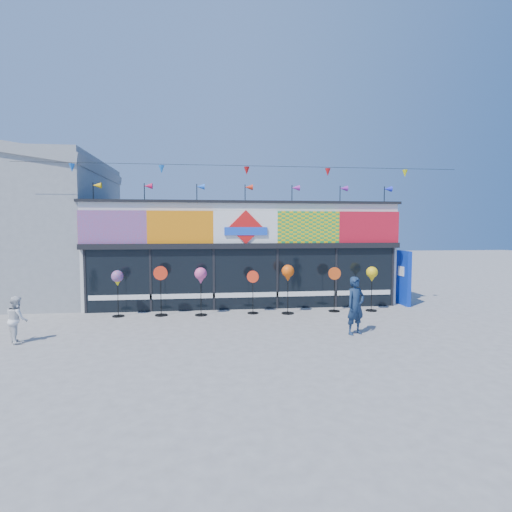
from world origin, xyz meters
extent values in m
plane|color=slate|center=(0.00, 0.00, 0.00)|extent=(80.00, 80.00, 0.00)
cube|color=silver|center=(0.00, 6.00, 2.00)|extent=(12.00, 5.00, 4.00)
cube|color=black|center=(0.00, 3.44, 1.15)|extent=(11.60, 0.12, 2.30)
cube|color=black|center=(0.00, 3.40, 2.40)|extent=(12.00, 0.30, 0.20)
cube|color=white|center=(0.00, 3.41, 0.55)|extent=(11.40, 0.10, 0.18)
cube|color=black|center=(0.00, 6.00, 4.05)|extent=(12.20, 5.20, 0.10)
cube|color=black|center=(-5.80, 3.43, 1.15)|extent=(0.08, 0.14, 2.30)
cube|color=black|center=(-3.50, 3.43, 1.15)|extent=(0.08, 0.14, 2.30)
cube|color=black|center=(-1.20, 3.43, 1.15)|extent=(0.08, 0.14, 2.30)
cube|color=black|center=(1.20, 3.43, 1.15)|extent=(0.08, 0.14, 2.30)
cube|color=black|center=(3.50, 3.43, 1.15)|extent=(0.08, 0.14, 2.30)
cube|color=black|center=(5.80, 3.43, 1.15)|extent=(0.08, 0.14, 2.30)
cube|color=red|center=(-4.80, 3.42, 3.10)|extent=(2.40, 0.08, 1.20)
cube|color=orange|center=(-2.40, 3.42, 3.10)|extent=(2.40, 0.08, 1.20)
cube|color=white|center=(0.00, 3.42, 3.10)|extent=(2.40, 0.08, 1.20)
cube|color=yellow|center=(2.40, 3.42, 3.10)|extent=(2.40, 0.08, 1.20)
cube|color=red|center=(4.80, 3.42, 3.10)|extent=(2.40, 0.08, 1.20)
cube|color=red|center=(0.00, 3.36, 3.10)|extent=(1.27, 0.06, 1.27)
cube|color=blue|center=(0.00, 3.34, 2.95)|extent=(1.60, 0.05, 0.30)
cube|color=#DE4814|center=(-3.92, 3.48, 0.98)|extent=(0.78, 0.03, 0.78)
cube|color=#E64CA4|center=(-2.35, 3.48, 1.34)|extent=(0.92, 0.03, 0.92)
cube|color=orange|center=(-0.78, 3.48, 1.40)|extent=(0.78, 0.03, 0.78)
cube|color=#1777C5|center=(0.78, 3.48, 1.09)|extent=(0.92, 0.03, 0.92)
cube|color=blue|center=(2.35, 3.48, 1.29)|extent=(0.78, 0.03, 0.78)
cube|color=red|center=(3.92, 3.48, 1.44)|extent=(0.92, 0.03, 0.92)
cylinder|color=black|center=(-5.50, 3.65, 4.35)|extent=(0.03, 0.03, 0.70)
cone|color=yellow|center=(-5.36, 3.65, 4.60)|extent=(0.30, 0.22, 0.22)
cylinder|color=black|center=(-3.70, 3.65, 4.35)|extent=(0.03, 0.03, 0.70)
cone|color=#C71242|center=(-3.56, 3.65, 4.60)|extent=(0.30, 0.22, 0.22)
cylinder|color=black|center=(-1.80, 3.65, 4.35)|extent=(0.03, 0.03, 0.70)
cone|color=blue|center=(-1.66, 3.65, 4.60)|extent=(0.30, 0.22, 0.22)
cylinder|color=black|center=(0.00, 3.65, 4.35)|extent=(0.03, 0.03, 0.70)
cone|color=red|center=(0.14, 3.65, 4.60)|extent=(0.30, 0.22, 0.22)
cylinder|color=black|center=(1.80, 3.65, 4.35)|extent=(0.03, 0.03, 0.70)
cone|color=#A5239D|center=(1.94, 3.65, 4.60)|extent=(0.30, 0.22, 0.22)
cylinder|color=black|center=(3.70, 3.65, 4.35)|extent=(0.03, 0.03, 0.70)
cone|color=purple|center=(3.84, 3.65, 4.60)|extent=(0.30, 0.22, 0.22)
cylinder|color=black|center=(5.50, 3.65, 4.35)|extent=(0.03, 0.03, 0.70)
cone|color=#1B2AED|center=(5.64, 3.65, 4.60)|extent=(0.30, 0.22, 0.22)
cylinder|color=black|center=(0.00, 3.00, 5.30)|extent=(16.00, 0.01, 0.01)
cone|color=blue|center=(-6.00, 3.00, 5.12)|extent=(0.20, 0.20, 0.28)
cone|color=blue|center=(-3.00, 3.00, 5.12)|extent=(0.20, 0.20, 0.28)
cone|color=red|center=(0.00, 3.00, 5.12)|extent=(0.20, 0.20, 0.28)
cone|color=red|center=(3.00, 3.00, 5.12)|extent=(0.20, 0.20, 0.28)
cone|color=yellow|center=(6.00, 3.00, 5.12)|extent=(0.20, 0.20, 0.28)
cube|color=#949698|center=(-10.00, 7.00, 3.00)|extent=(8.00, 7.00, 6.00)
cube|color=#949698|center=(-10.00, 7.00, 6.10)|extent=(8.18, 7.20, 1.54)
cube|color=#0B2FAC|center=(6.33, 3.58, 1.08)|extent=(0.18, 1.08, 2.16)
cube|color=white|center=(6.25, 3.58, 1.35)|extent=(0.05, 0.49, 0.38)
cylinder|color=black|center=(-4.52, 2.69, 0.02)|extent=(0.41, 0.41, 0.03)
cylinder|color=black|center=(-4.52, 2.69, 0.69)|extent=(0.02, 0.02, 1.33)
sphere|color=yellow|center=(-4.52, 2.69, 1.41)|extent=(0.41, 0.41, 0.41)
cone|color=yellow|center=(-4.52, 2.69, 1.15)|extent=(0.20, 0.20, 0.18)
cylinder|color=black|center=(-3.05, 2.67, 0.02)|extent=(0.44, 0.44, 0.03)
cylinder|color=black|center=(-3.05, 2.67, 0.76)|extent=(0.03, 0.03, 1.44)
cylinder|color=red|center=(-3.05, 2.67, 1.50)|extent=(0.49, 0.08, 0.49)
cylinder|color=black|center=(-1.67, 2.53, 0.02)|extent=(0.43, 0.43, 0.03)
cylinder|color=black|center=(-1.67, 2.53, 0.73)|extent=(0.03, 0.03, 1.39)
sphere|color=#D14583|center=(-1.67, 2.53, 1.48)|extent=(0.43, 0.43, 0.43)
cone|color=#D14583|center=(-1.67, 2.53, 1.21)|extent=(0.21, 0.21, 0.19)
cylinder|color=black|center=(0.18, 2.63, 0.01)|extent=(0.39, 0.39, 0.03)
cylinder|color=black|center=(0.18, 2.63, 0.67)|extent=(0.02, 0.02, 1.28)
cylinder|color=red|center=(0.18, 2.63, 1.33)|extent=(0.42, 0.19, 0.43)
cylinder|color=black|center=(1.42, 2.45, 0.02)|extent=(0.45, 0.45, 0.03)
cylinder|color=black|center=(1.42, 2.45, 0.76)|extent=(0.03, 0.03, 1.45)
sphere|color=#EB510C|center=(1.42, 2.45, 1.54)|extent=(0.45, 0.45, 0.45)
cone|color=#EB510C|center=(1.42, 2.45, 1.26)|extent=(0.22, 0.22, 0.20)
cylinder|color=black|center=(3.19, 2.62, 0.02)|extent=(0.42, 0.42, 0.03)
cylinder|color=black|center=(3.19, 2.62, 0.71)|extent=(0.03, 0.03, 1.35)
cylinder|color=#E64D15|center=(3.19, 2.62, 1.41)|extent=(0.46, 0.05, 0.46)
cylinder|color=black|center=(4.59, 2.55, 0.02)|extent=(0.42, 0.42, 0.03)
cylinder|color=black|center=(4.59, 2.55, 0.71)|extent=(0.03, 0.03, 1.36)
sphere|color=yellow|center=(4.59, 2.55, 1.44)|extent=(0.42, 0.42, 0.42)
cone|color=yellow|center=(4.59, 2.55, 1.18)|extent=(0.21, 0.21, 0.19)
imported|color=#162946|center=(2.81, -0.50, 0.83)|extent=(0.72, 0.60, 1.67)
imported|color=white|center=(-6.50, -0.23, 0.63)|extent=(0.64, 0.70, 1.25)
camera|label=1|loc=(-1.39, -11.44, 3.06)|focal=28.00mm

